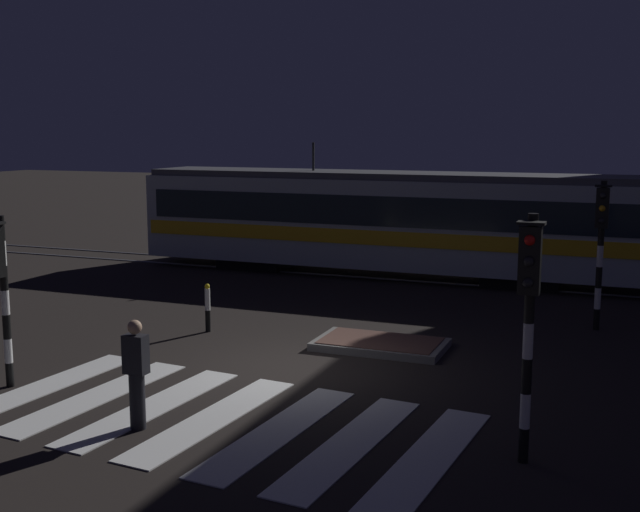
# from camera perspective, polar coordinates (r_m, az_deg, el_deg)

# --- Properties ---
(ground_plane) EXTENTS (120.00, 120.00, 0.00)m
(ground_plane) POSITION_cam_1_polar(r_m,az_deg,el_deg) (15.39, -2.34, -8.08)
(ground_plane) COLOR black
(rail_near) EXTENTS (80.00, 0.12, 0.03)m
(rail_near) POSITION_cam_1_polar(r_m,az_deg,el_deg) (24.17, 6.93, -1.81)
(rail_near) COLOR #59595E
(rail_near) RESTS_ON ground
(rail_far) EXTENTS (80.00, 0.12, 0.03)m
(rail_far) POSITION_cam_1_polar(r_m,az_deg,el_deg) (25.54, 7.76, -1.24)
(rail_far) COLOR #59595E
(rail_far) RESTS_ON ground
(crosswalk_zebra) EXTENTS (8.14, 4.72, 0.02)m
(crosswalk_zebra) POSITION_cam_1_polar(r_m,az_deg,el_deg) (12.94, -7.67, -11.47)
(crosswalk_zebra) COLOR silver
(crosswalk_zebra) RESTS_ON ground
(traffic_island) EXTENTS (2.69, 1.55, 0.18)m
(traffic_island) POSITION_cam_1_polar(r_m,az_deg,el_deg) (16.78, 4.37, -6.34)
(traffic_island) COLOR slate
(traffic_island) RESTS_ON ground
(traffic_light_corner_near_right) EXTENTS (0.36, 0.42, 3.45)m
(traffic_light_corner_near_right) POSITION_cam_1_polar(r_m,az_deg,el_deg) (10.87, 14.78, -3.22)
(traffic_light_corner_near_right) COLOR black
(traffic_light_corner_near_right) RESTS_ON ground
(traffic_light_corner_near_left) EXTENTS (0.36, 0.42, 3.07)m
(traffic_light_corner_near_left) POSITION_cam_1_polar(r_m,az_deg,el_deg) (14.85, -22.04, -1.34)
(traffic_light_corner_near_left) COLOR black
(traffic_light_corner_near_left) RESTS_ON ground
(traffic_light_corner_far_right) EXTENTS (0.36, 0.42, 3.42)m
(traffic_light_corner_far_right) POSITION_cam_1_polar(r_m,az_deg,el_deg) (18.86, 19.55, 1.59)
(traffic_light_corner_far_right) COLOR black
(traffic_light_corner_far_right) RESTS_ON ground
(tram) EXTENTS (15.95, 2.58, 4.15)m
(tram) POSITION_cam_1_polar(r_m,az_deg,el_deg) (24.94, 4.57, 2.59)
(tram) COLOR #B2BCC1
(tram) RESTS_ON ground
(pedestrian_waiting_at_kerb) EXTENTS (0.36, 0.24, 1.71)m
(pedestrian_waiting_at_kerb) POSITION_cam_1_polar(r_m,az_deg,el_deg) (12.46, -13.06, -8.23)
(pedestrian_waiting_at_kerb) COLOR black
(pedestrian_waiting_at_kerb) RESTS_ON ground
(bollard_island_edge) EXTENTS (0.12, 0.12, 1.11)m
(bollard_island_edge) POSITION_cam_1_polar(r_m,az_deg,el_deg) (18.14, -8.08, -3.70)
(bollard_island_edge) COLOR black
(bollard_island_edge) RESTS_ON ground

